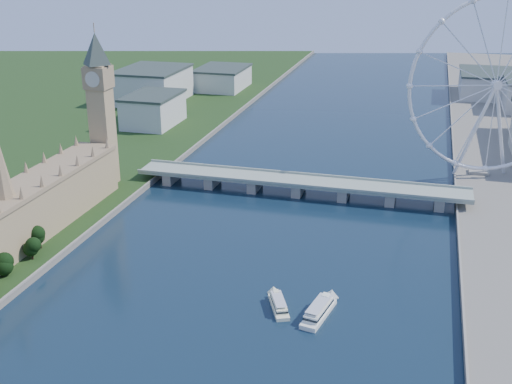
% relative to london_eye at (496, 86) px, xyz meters
% --- Properties ---
extents(parliament_range, '(24.00, 200.00, 70.00)m').
position_rel_london_eye_xyz_m(parliament_range, '(-247.98, -185.08, -49.04)').
color(parliament_range, tan).
rests_on(parliament_range, ground).
extents(big_ben, '(20.02, 20.02, 110.00)m').
position_rel_london_eye_xyz_m(big_ben, '(-247.98, -77.08, -0.95)').
color(big_ben, tan).
rests_on(big_ben, ground).
extents(westminster_bridge, '(220.00, 22.00, 9.50)m').
position_rel_london_eye_xyz_m(westminster_bridge, '(-119.98, -55.08, -60.89)').
color(westminster_bridge, gray).
rests_on(westminster_bridge, ground).
extents(london_eye, '(113.60, 39.12, 124.30)m').
position_rel_london_eye_xyz_m(london_eye, '(0.00, 0.00, 0.00)').
color(london_eye, silver).
rests_on(london_eye, ground).
extents(city_skyline, '(505.00, 280.00, 32.00)m').
position_rel_london_eye_xyz_m(city_skyline, '(-80.75, 205.00, -50.56)').
color(city_skyline, beige).
rests_on(city_skyline, ground).
extents(tour_boat_near, '(16.04, 25.61, 5.52)m').
position_rel_london_eye_xyz_m(tour_boat_near, '(-99.39, -200.45, -67.52)').
color(tour_boat_near, '#F5F6CD').
rests_on(tour_boat_near, ground).
extents(tour_boat_far, '(13.48, 31.29, 6.71)m').
position_rel_london_eye_xyz_m(tour_boat_far, '(-80.95, -201.89, -67.52)').
color(tour_boat_far, white).
rests_on(tour_boat_far, ground).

